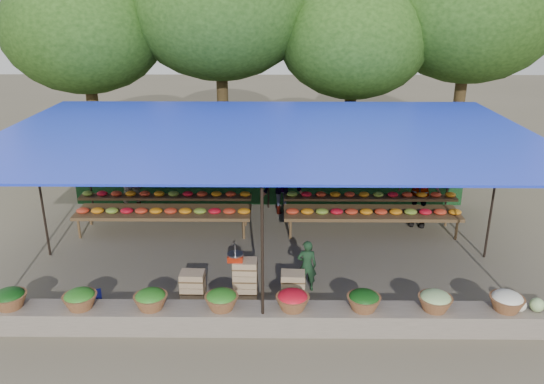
{
  "coord_description": "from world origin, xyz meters",
  "views": [
    {
      "loc": [
        0.23,
        -10.51,
        5.34
      ],
      "look_at": [
        0.12,
        0.2,
        1.43
      ],
      "focal_mm": 35.0,
      "sensor_mm": 36.0,
      "label": 1
    }
  ],
  "objects_px": {
    "blue_crate_back": "(89,301)",
    "weighing_scale": "(235,257)",
    "vendor_seated": "(307,266)",
    "crate_counter": "(244,282)"
  },
  "relations": [
    {
      "from": "blue_crate_back",
      "to": "weighing_scale",
      "type": "bearing_deg",
      "value": -11.37
    },
    {
      "from": "weighing_scale",
      "to": "vendor_seated",
      "type": "relative_size",
      "value": 0.31
    },
    {
      "from": "crate_counter",
      "to": "vendor_seated",
      "type": "bearing_deg",
      "value": 12.87
    },
    {
      "from": "vendor_seated",
      "to": "blue_crate_back",
      "type": "relative_size",
      "value": 2.25
    },
    {
      "from": "blue_crate_back",
      "to": "vendor_seated",
      "type": "bearing_deg",
      "value": -10.61
    },
    {
      "from": "crate_counter",
      "to": "weighing_scale",
      "type": "distance_m",
      "value": 0.56
    },
    {
      "from": "weighing_scale",
      "to": "blue_crate_back",
      "type": "xyz_separation_m",
      "value": [
        -2.67,
        -0.43,
        -0.71
      ]
    },
    {
      "from": "weighing_scale",
      "to": "crate_counter",
      "type": "bearing_deg",
      "value": 0.0
    },
    {
      "from": "crate_counter",
      "to": "weighing_scale",
      "type": "relative_size",
      "value": 7.33
    },
    {
      "from": "weighing_scale",
      "to": "vendor_seated",
      "type": "bearing_deg",
      "value": 11.49
    }
  ]
}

